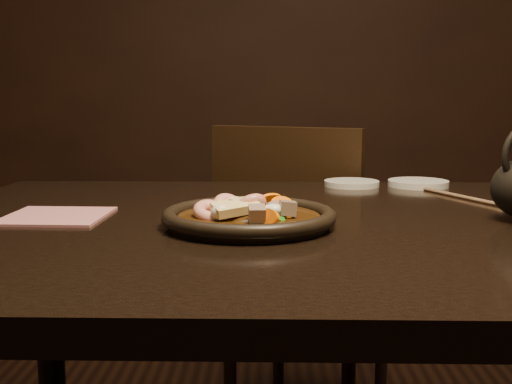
{
  "coord_description": "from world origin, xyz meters",
  "views": [
    {
      "loc": [
        -0.23,
        -0.99,
        0.94
      ],
      "look_at": [
        -0.25,
        -0.04,
        0.8
      ],
      "focal_mm": 45.0,
      "sensor_mm": 36.0,
      "label": 1
    }
  ],
  "objects": [
    {
      "name": "saucer_left",
      "position": [
        -0.05,
        0.39,
        0.76
      ],
      "size": [
        0.12,
        0.12,
        0.01
      ],
      "primitive_type": "cylinder",
      "color": "silver",
      "rests_on": "table"
    },
    {
      "name": "soy_dish",
      "position": [
        -0.29,
        0.01,
        0.76
      ],
      "size": [
        0.09,
        0.09,
        0.01
      ],
      "primitive_type": "cylinder",
      "color": "silver",
      "rests_on": "table"
    },
    {
      "name": "napkin",
      "position": [
        -0.57,
        0.01,
        0.75
      ],
      "size": [
        0.16,
        0.16,
        0.0
      ],
      "primitive_type": "cube",
      "rotation": [
        0.0,
        0.0,
        -0.03
      ],
      "color": "#AB696D",
      "rests_on": "table"
    },
    {
      "name": "stirfry",
      "position": [
        -0.26,
        -0.05,
        0.77
      ],
      "size": [
        0.16,
        0.17,
        0.06
      ],
      "color": "#321C09",
      "rests_on": "plate"
    },
    {
      "name": "chair",
      "position": [
        -0.14,
        0.67,
        0.47
      ],
      "size": [
        0.54,
        0.54,
        0.87
      ],
      "rotation": [
        0.0,
        0.0,
        2.72
      ],
      "color": "black",
      "rests_on": "floor"
    },
    {
      "name": "saucer_right",
      "position": [
        0.09,
        0.39,
        0.76
      ],
      "size": [
        0.13,
        0.13,
        0.01
      ],
      "primitive_type": "cylinder",
      "color": "silver",
      "rests_on": "table"
    },
    {
      "name": "plate",
      "position": [
        -0.26,
        -0.05,
        0.76
      ],
      "size": [
        0.26,
        0.26,
        0.03
      ],
      "color": "black",
      "rests_on": "table"
    },
    {
      "name": "table",
      "position": [
        0.0,
        0.0,
        0.67
      ],
      "size": [
        1.6,
        0.9,
        0.75
      ],
      "color": "black",
      "rests_on": "floor"
    },
    {
      "name": "chopsticks",
      "position": [
        0.13,
        0.24,
        0.75
      ],
      "size": [
        0.11,
        0.23,
        0.01
      ],
      "rotation": [
        0.0,
        0.0,
        0.42
      ],
      "color": "tan",
      "rests_on": "table"
    },
    {
      "name": "wall_back",
      "position": [
        0.0,
        3.0,
        1.4
      ],
      "size": [
        5.0,
        0.02,
        2.8
      ],
      "primitive_type": "cube",
      "color": "black",
      "rests_on": "floor"
    }
  ]
}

